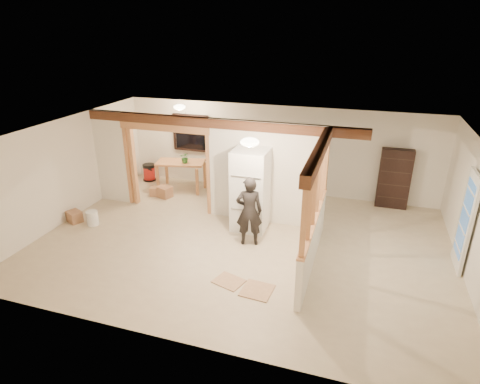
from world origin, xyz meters
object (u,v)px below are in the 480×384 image
(woman, at_px, (249,211))
(bookshelf, at_px, (394,179))
(work_table, at_px, (181,175))
(shop_vac, at_px, (149,172))
(refrigerator, at_px, (251,190))

(woman, xyz_separation_m, bookshelf, (3.07, 3.05, 0.01))
(woman, height_order, bookshelf, bookshelf)
(woman, distance_m, work_table, 3.78)
(shop_vac, bearing_deg, refrigerator, -28.18)
(work_table, xyz_separation_m, bookshelf, (5.89, 0.57, 0.37))
(refrigerator, height_order, shop_vac, refrigerator)
(refrigerator, bearing_deg, shop_vac, 151.82)
(work_table, height_order, bookshelf, bookshelf)
(woman, xyz_separation_m, shop_vac, (-4.10, 2.85, -0.52))
(bookshelf, bearing_deg, work_table, -174.52)
(work_table, xyz_separation_m, shop_vac, (-1.29, 0.37, -0.16))
(woman, bearing_deg, work_table, -57.59)
(woman, height_order, shop_vac, woman)
(bookshelf, bearing_deg, woman, -135.19)
(woman, distance_m, bookshelf, 4.33)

